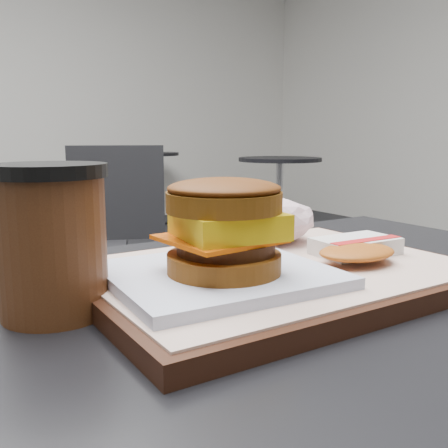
% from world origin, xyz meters
% --- Properties ---
extents(serving_tray, '(0.38, 0.28, 0.02)m').
position_xyz_m(serving_tray, '(-0.01, 0.04, 0.78)').
color(serving_tray, black).
rests_on(serving_tray, customer_table).
extents(breakfast_sandwich, '(0.20, 0.18, 0.09)m').
position_xyz_m(breakfast_sandwich, '(-0.09, 0.02, 0.83)').
color(breakfast_sandwich, white).
rests_on(breakfast_sandwich, serving_tray).
extents(hash_brown, '(0.12, 0.09, 0.02)m').
position_xyz_m(hash_brown, '(0.08, 0.02, 0.80)').
color(hash_brown, silver).
rests_on(hash_brown, serving_tray).
extents(crumpled_wrapper, '(0.12, 0.10, 0.06)m').
position_xyz_m(crumpled_wrapper, '(0.05, 0.13, 0.82)').
color(crumpled_wrapper, white).
rests_on(crumpled_wrapper, serving_tray).
extents(coffee_cup, '(0.09, 0.09, 0.13)m').
position_xyz_m(coffee_cup, '(-0.22, 0.07, 0.84)').
color(coffee_cup, '#452210').
rests_on(coffee_cup, customer_table).
extents(neighbor_chair, '(0.66, 0.55, 0.88)m').
position_xyz_m(neighbor_chair, '(0.30, 1.68, 0.51)').
color(neighbor_chair, '#AAAAAF').
rests_on(neighbor_chair, ground).
extents(bg_table_near, '(0.66, 0.66, 0.75)m').
position_xyz_m(bg_table_near, '(2.20, 2.80, 0.56)').
color(bg_table_near, black).
rests_on(bg_table_near, ground).
extents(bg_table_far, '(0.66, 0.66, 0.75)m').
position_xyz_m(bg_table_far, '(1.80, 4.50, 0.56)').
color(bg_table_far, black).
rests_on(bg_table_far, ground).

